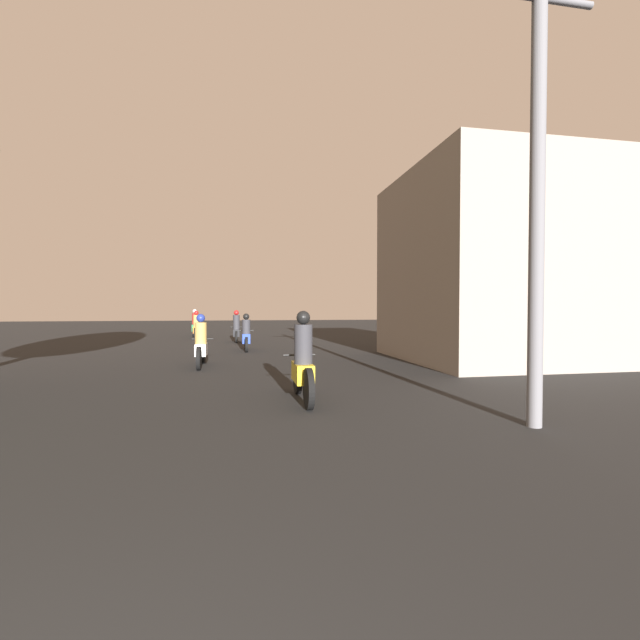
% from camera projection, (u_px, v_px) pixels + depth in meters
% --- Properties ---
extents(motorcycle_yellow, '(0.60, 2.01, 1.59)m').
position_uv_depth(motorcycle_yellow, '(303.00, 365.00, 7.50)').
color(motorcycle_yellow, black).
rests_on(motorcycle_yellow, ground_plane).
extents(motorcycle_white, '(0.60, 2.06, 1.48)m').
position_uv_depth(motorcycle_white, '(201.00, 345.00, 11.97)').
color(motorcycle_white, black).
rests_on(motorcycle_white, ground_plane).
extents(motorcycle_blue, '(0.60, 1.95, 1.44)m').
position_uv_depth(motorcycle_blue, '(246.00, 335.00, 16.59)').
color(motorcycle_blue, black).
rests_on(motorcycle_blue, ground_plane).
extents(motorcycle_black, '(0.60, 1.82, 1.55)m').
position_uv_depth(motorcycle_black, '(236.00, 329.00, 20.78)').
color(motorcycle_black, black).
rests_on(motorcycle_black, ground_plane).
extents(motorcycle_orange, '(0.60, 2.06, 1.52)m').
position_uv_depth(motorcycle_orange, '(197.00, 327.00, 23.00)').
color(motorcycle_orange, black).
rests_on(motorcycle_orange, ground_plane).
extents(motorcycle_green, '(0.60, 1.97, 1.60)m').
position_uv_depth(motorcycle_green, '(195.00, 325.00, 25.19)').
color(motorcycle_green, black).
rests_on(motorcycle_green, ground_plane).
extents(building_right_near, '(5.38, 6.13, 5.87)m').
position_uv_depth(building_right_near, '(489.00, 267.00, 13.54)').
color(building_right_near, gray).
rests_on(building_right_near, ground_plane).
extents(utility_pole_near, '(1.60, 0.20, 6.30)m').
position_uv_depth(utility_pole_near, '(537.00, 185.00, 5.80)').
color(utility_pole_near, slate).
rests_on(utility_pole_near, ground_plane).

